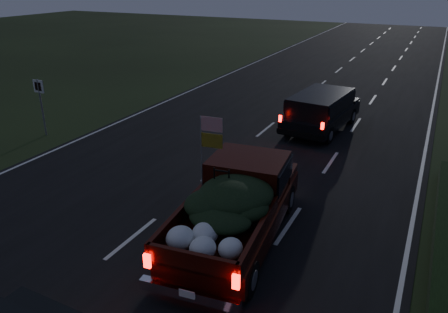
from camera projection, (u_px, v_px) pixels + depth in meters
The scene contains 5 objects.
ground at pixel (132, 239), 11.80m from camera, with size 120.00×120.00×0.00m, color black.
road_asphalt at pixel (132, 238), 11.80m from camera, with size 14.00×120.00×0.02m, color black.
route_sign at pixel (40, 99), 18.77m from camera, with size 0.55×0.08×2.50m.
pickup_truck at pixel (237, 201), 11.41m from camera, with size 2.77×5.89×2.98m.
lead_suv at pixel (321, 108), 19.60m from camera, with size 2.55×5.11×1.42m.
Camera 1 is at (6.68, -7.89, 6.61)m, focal length 35.00 mm.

